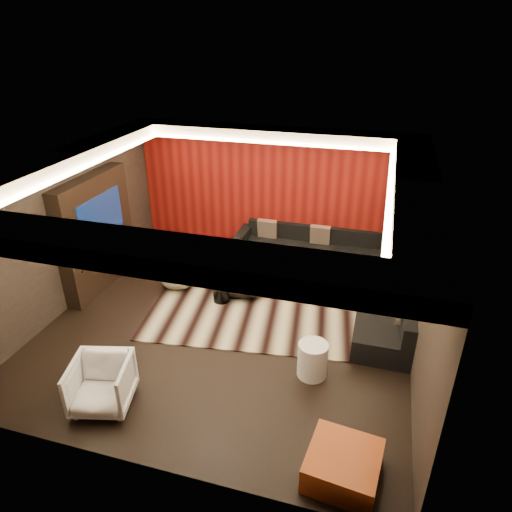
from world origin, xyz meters
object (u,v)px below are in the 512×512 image
(drum_stool, at_px, (221,292))
(orange_ottoman, at_px, (343,465))
(sectional_sofa, at_px, (344,273))
(white_side_table, at_px, (313,360))
(coffee_table, at_px, (237,289))
(armchair, at_px, (101,384))

(drum_stool, xyz_separation_m, orange_ottoman, (2.58, -3.10, -0.02))
(orange_ottoman, bearing_deg, drum_stool, 129.79)
(drum_stool, bearing_deg, sectional_sofa, 30.93)
(white_side_table, relative_size, sectional_sofa, 0.15)
(sectional_sofa, bearing_deg, coffee_table, -153.58)
(drum_stool, height_order, armchair, armchair)
(coffee_table, xyz_separation_m, armchair, (-0.85, -3.18, 0.24))
(coffee_table, bearing_deg, armchair, -104.92)
(drum_stool, height_order, white_side_table, white_side_table)
(white_side_table, bearing_deg, orange_ottoman, -68.57)
(orange_ottoman, bearing_deg, sectional_sofa, 96.27)
(coffee_table, height_order, orange_ottoman, orange_ottoman)
(coffee_table, height_order, white_side_table, white_side_table)
(coffee_table, distance_m, drum_stool, 0.38)
(armchair, relative_size, sectional_sofa, 0.21)
(armchair, bearing_deg, drum_stool, 63.14)
(coffee_table, xyz_separation_m, white_side_table, (1.76, -1.82, 0.16))
(drum_stool, bearing_deg, orange_ottoman, -50.21)
(orange_ottoman, bearing_deg, white_side_table, 111.43)
(armchair, bearing_deg, sectional_sofa, 42.24)
(coffee_table, height_order, drum_stool, drum_stool)
(coffee_table, distance_m, white_side_table, 2.54)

